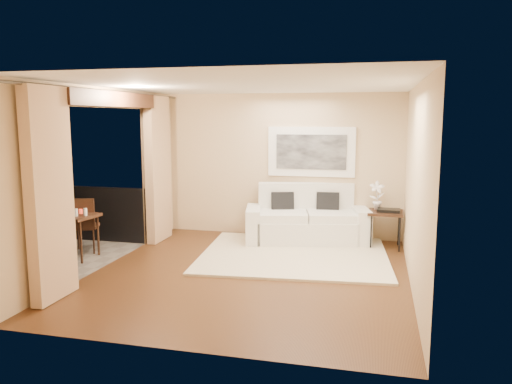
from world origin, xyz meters
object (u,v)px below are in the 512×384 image
(ice_bucket, at_px, (69,207))
(side_table, at_px, (386,215))
(sofa, at_px, (307,222))
(orchid, at_px, (377,195))
(balcony_chair_far, at_px, (84,221))
(bistro_table, at_px, (75,220))

(ice_bucket, bearing_deg, side_table, 19.09)
(ice_bucket, bearing_deg, sofa, 26.80)
(orchid, distance_m, ice_bucket, 5.22)
(sofa, distance_m, balcony_chair_far, 3.88)
(sofa, distance_m, ice_bucket, 4.09)
(bistro_table, height_order, balcony_chair_far, balcony_chair_far)
(side_table, height_order, orchid, orchid)
(sofa, xyz_separation_m, ice_bucket, (-3.63, -1.83, 0.44))
(side_table, height_order, ice_bucket, ice_bucket)
(orchid, bearing_deg, bistro_table, -156.79)
(bistro_table, relative_size, balcony_chair_far, 0.76)
(sofa, bearing_deg, balcony_chair_far, -166.67)
(orchid, bearing_deg, sofa, -177.67)
(balcony_chair_far, xyz_separation_m, ice_bucket, (-0.13, -0.18, 0.27))
(sofa, height_order, orchid, orchid)
(bistro_table, height_order, ice_bucket, ice_bucket)
(sofa, height_order, bistro_table, sofa)
(sofa, relative_size, orchid, 4.59)
(bistro_table, xyz_separation_m, ice_bucket, (-0.18, 0.12, 0.18))
(orchid, height_order, bistro_table, orchid)
(bistro_table, relative_size, ice_bucket, 3.56)
(orchid, relative_size, bistro_table, 0.71)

